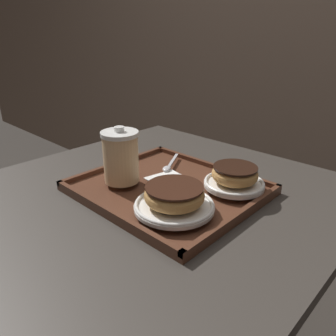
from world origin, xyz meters
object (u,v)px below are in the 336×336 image
(coffee_cup_front, at_px, (121,156))
(donut_plain, at_px, (235,174))
(donut_chocolate_glazed, at_px, (174,194))
(spoon, at_px, (169,166))

(coffee_cup_front, height_order, donut_plain, coffee_cup_front)
(donut_chocolate_glazed, bearing_deg, spoon, 136.42)
(donut_plain, relative_size, spoon, 0.84)
(donut_plain, xyz_separation_m, spoon, (-0.19, -0.03, -0.03))
(donut_chocolate_glazed, relative_size, spoon, 0.96)
(donut_chocolate_glazed, distance_m, spoon, 0.22)
(donut_chocolate_glazed, bearing_deg, donut_plain, 79.88)
(donut_chocolate_glazed, height_order, donut_plain, same)
(coffee_cup_front, distance_m, donut_chocolate_glazed, 0.19)
(donut_chocolate_glazed, relative_size, donut_plain, 1.15)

